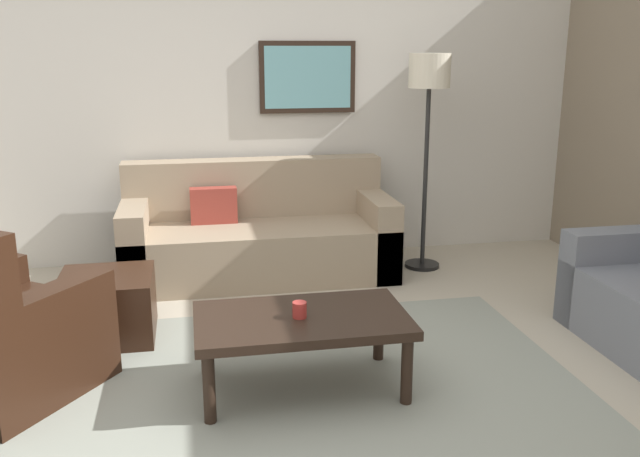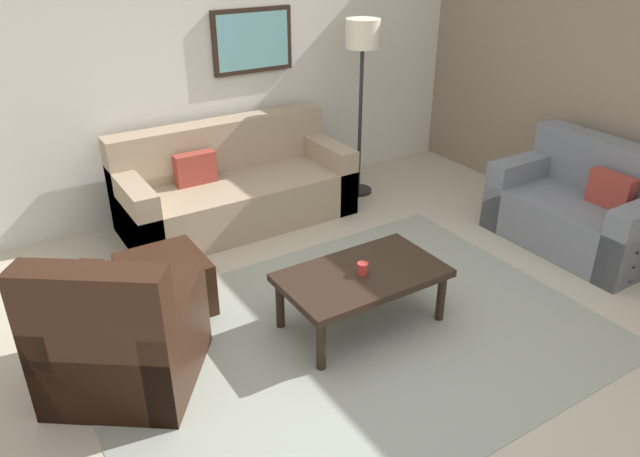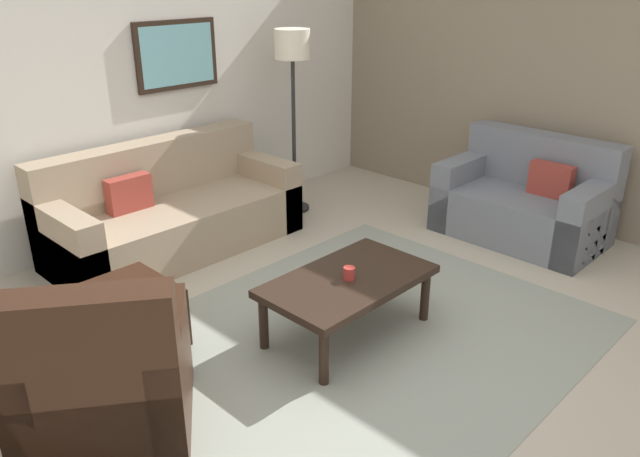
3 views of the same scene
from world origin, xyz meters
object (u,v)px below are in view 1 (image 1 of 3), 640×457
Objects in this scene: couch_main at (257,236)px; cup at (300,310)px; coffee_table at (302,325)px; lamp_standing at (429,93)px; framed_artwork at (308,77)px; ottoman at (108,306)px.

cup is (0.01, -2.02, 0.15)m from couch_main.
lamp_standing is at bearing 54.92° from coffee_table.
coffee_table is 13.33× the size of cup.
lamp_standing is (1.33, 1.89, 0.96)m from cup.
couch_main is 2.61× the size of framed_artwork.
lamp_standing reaches higher than ottoman.
ottoman is 0.33× the size of lamp_standing.
lamp_standing reaches higher than couch_main.
framed_artwork is at bearing 147.77° from lamp_standing.
couch_main is 1.21× the size of lamp_standing.
couch_main reaches higher than coffee_table.
couch_main is at bearing 46.90° from ottoman.
lamp_standing is 1.02m from framed_artwork.
cup reaches higher than coffee_table.
coffee_table is at bearing -89.22° from couch_main.
coffee_table is 1.38× the size of framed_artwork.
couch_main is 1.37m from framed_artwork.
framed_artwork reaches higher than coffee_table.
lamp_standing is at bearing -5.52° from couch_main.
couch_main is 1.75m from lamp_standing.
cup is (1.06, -0.91, 0.25)m from ottoman.
couch_main is 1.89× the size of coffee_table.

